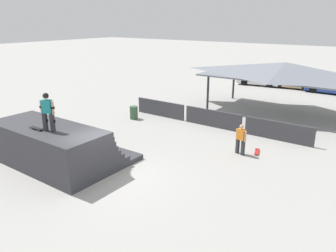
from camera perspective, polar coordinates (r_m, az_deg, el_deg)
The scene contains 12 objects.
ground_plane at distance 14.01m, azimuth -9.85°, elevation -8.91°, with size 160.00×160.00×0.00m, color #A3A09B.
quarter_pipe_ramp at distance 15.64m, azimuth -19.07°, elevation -3.37°, with size 5.78×4.22×1.86m.
skater_on_deck at distance 14.23m, azimuth -20.28°, elevation 2.72°, with size 0.70×0.39×1.62m.
skateboard_on_deck at distance 14.85m, azimuth -21.88°, elevation -0.38°, with size 0.78×0.22×0.09m.
bystander_walking at distance 16.19m, azimuth 12.57°, elevation -2.02°, with size 0.61×0.30×1.52m.
skateboard_on_ground at distance 16.84m, azimuth 15.23°, elevation -4.31°, with size 0.42×0.81×0.09m.
barrier_fence at distance 20.15m, azimuth 7.81°, elevation 1.30°, with size 11.78×0.12×1.05m.
pavilion_shelter at distance 23.83m, azimuth 19.70°, elevation 9.11°, with size 10.98×5.09×3.54m.
trash_bin at distance 21.74m, azimuth -5.98°, elevation 2.34°, with size 0.52×0.52×0.85m, color #385B3D.
parked_car_white at distance 34.21m, azimuth 15.49°, elevation 7.88°, with size 4.24×2.30×1.27m.
parked_car_tan at distance 33.61m, azimuth 21.00°, elevation 7.17°, with size 4.15×1.95×1.27m.
parked_car_blue at distance 32.63m, azimuth 26.41°, elevation 6.18°, with size 4.10×1.81×1.27m.
Camera 1 is at (9.09, -8.59, 6.30)m, focal length 35.00 mm.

